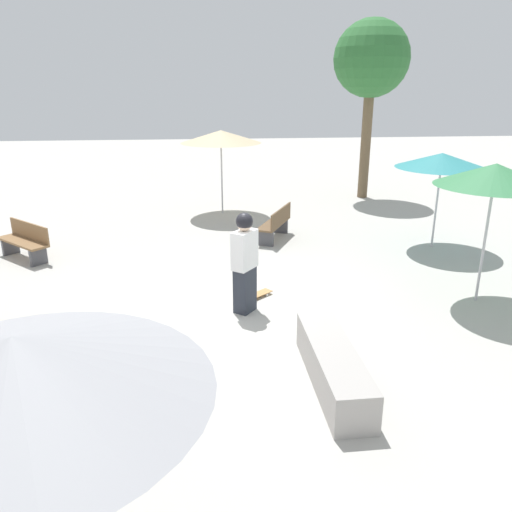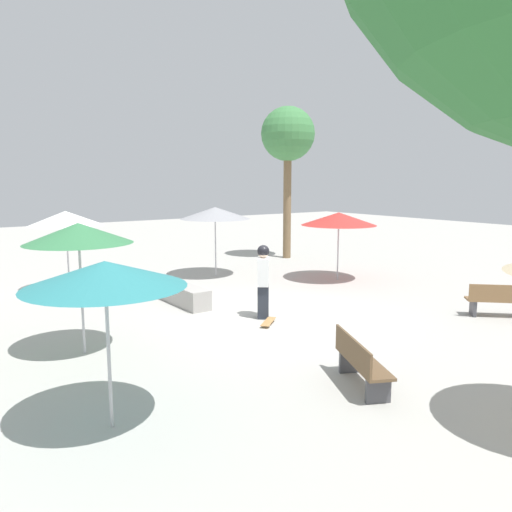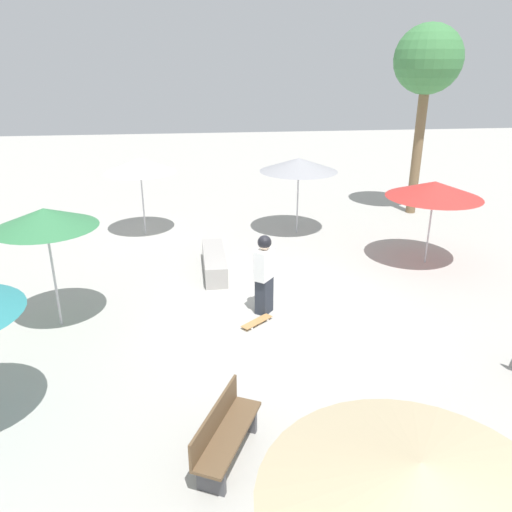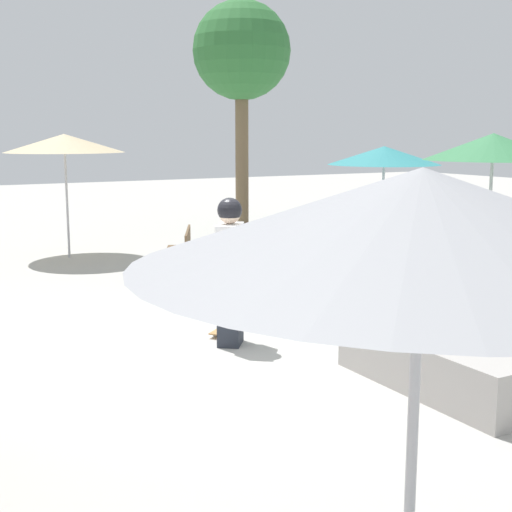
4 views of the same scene
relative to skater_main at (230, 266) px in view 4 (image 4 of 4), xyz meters
name	(u,v)px [view 4 (image 4 of 4)]	position (x,y,z in m)	size (l,w,h in m)	color
ground_plane	(206,347)	(0.31, -0.06, -0.99)	(60.00, 60.00, 0.00)	#B2AFA8
skater_main	(230,266)	(0.00, 0.00, 0.00)	(0.51, 0.55, 1.83)	#282D38
skateboard	(228,327)	(-0.23, -0.53, -0.93)	(0.74, 0.67, 0.07)	#B7844C
concrete_ledge	(428,366)	(-1.01, 2.44, -0.72)	(0.59, 2.29, 0.54)	#A8A39E
bench_far	(180,253)	(-1.16, -4.33, -0.56)	(1.09, 1.63, 0.85)	#47474C
shade_umbrella_tan	(64,143)	(0.14, -7.28, 1.40)	(2.46, 2.46, 2.58)	#B7B7BC
shade_umbrella_grey	(421,218)	(1.83, 5.41, 1.26)	(2.47, 2.47, 2.46)	#B7B7BC
shade_umbrella_green	(493,147)	(-4.42, -0.03, 1.41)	(2.06, 2.06, 2.60)	#B7B7BC
shade_umbrella_teal	(384,156)	(-5.00, -3.28, 1.18)	(2.18, 2.18, 2.35)	#B7B7BC
palm_tree_center_left	(242,53)	(-5.01, -9.19, 3.64)	(2.55, 2.55, 5.98)	brown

